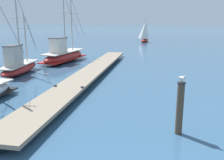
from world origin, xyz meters
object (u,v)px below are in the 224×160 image
distant_sailboat (145,31)px  fishing_boat_0 (18,65)px  perched_seagull (182,78)px  fishing_boat_2 (63,55)px  mooring_piling (180,107)px

distant_sailboat → fishing_boat_0: bearing=-104.0°
fishing_boat_0 → distant_sailboat: fishing_boat_0 is taller
fishing_boat_0 → distant_sailboat: bearing=76.0°
fishing_boat_0 → distant_sailboat: size_ratio=1.51×
fishing_boat_0 → perched_seagull: bearing=-35.7°
fishing_boat_2 → perched_seagull: fishing_boat_2 is taller
fishing_boat_2 → mooring_piling: size_ratio=4.13×
perched_seagull → distant_sailboat: size_ratio=0.07×
fishing_boat_0 → fishing_boat_2: 6.27m
fishing_boat_2 → perched_seagull: size_ratio=25.40×
fishing_boat_0 → perched_seagull: fishing_boat_0 is taller
fishing_boat_0 → perched_seagull: size_ratio=20.70×
mooring_piling → perched_seagull: size_ratio=6.15×
fishing_boat_0 → fishing_boat_2: size_ratio=0.81×
fishing_boat_2 → distant_sailboat: size_ratio=1.85×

